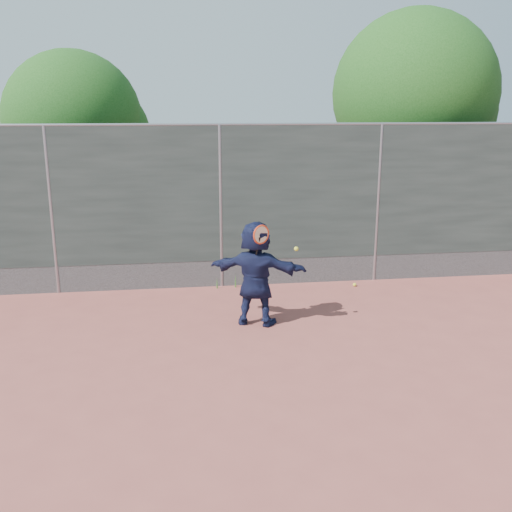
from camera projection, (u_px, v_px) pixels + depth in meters
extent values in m
plane|color=#9E4C42|center=(242.00, 366.00, 7.49)|extent=(80.00, 80.00, 0.00)
imported|color=#161C3E|center=(256.00, 273.00, 8.76)|extent=(1.60, 1.00, 1.64)
sphere|color=yellow|center=(355.00, 285.00, 10.81)|extent=(0.07, 0.07, 0.07)
cube|color=#38423D|center=(220.00, 194.00, 10.41)|extent=(20.00, 0.04, 2.50)
cube|color=slate|center=(222.00, 273.00, 10.79)|extent=(20.00, 0.03, 0.50)
cylinder|color=gray|center=(219.00, 124.00, 10.09)|extent=(20.00, 0.05, 0.05)
cylinder|color=gray|center=(51.00, 212.00, 10.08)|extent=(0.06, 0.06, 3.00)
cylinder|color=gray|center=(221.00, 208.00, 10.47)|extent=(0.06, 0.06, 3.00)
cylinder|color=gray|center=(378.00, 204.00, 10.86)|extent=(0.06, 0.06, 3.00)
torus|color=red|center=(261.00, 235.00, 8.41)|extent=(0.27, 0.17, 0.29)
cylinder|color=beige|center=(261.00, 235.00, 8.41)|extent=(0.22, 0.13, 0.25)
cylinder|color=black|center=(258.00, 247.00, 8.47)|extent=(0.09, 0.13, 0.33)
sphere|color=yellow|center=(296.00, 249.00, 8.53)|extent=(0.07, 0.07, 0.07)
cylinder|color=#382314|center=(407.00, 196.00, 13.22)|extent=(0.28, 0.28, 2.60)
sphere|color=#23561C|center=(414.00, 93.00, 12.64)|extent=(3.60, 3.60, 3.60)
sphere|color=#23561C|center=(439.00, 110.00, 13.01)|extent=(2.52, 2.52, 2.52)
cylinder|color=#382314|center=(80.00, 206.00, 13.05)|extent=(0.28, 0.28, 2.20)
sphere|color=#23561C|center=(74.00, 120.00, 12.57)|extent=(3.00, 3.00, 3.00)
sphere|color=#23561C|center=(103.00, 133.00, 12.91)|extent=(2.10, 2.10, 2.10)
cone|color=#387226|center=(235.00, 281.00, 10.73)|extent=(0.03, 0.03, 0.26)
cone|color=#387226|center=(251.00, 279.00, 10.79)|extent=(0.03, 0.03, 0.30)
cone|color=#387226|center=(217.00, 283.00, 10.67)|extent=(0.03, 0.03, 0.22)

